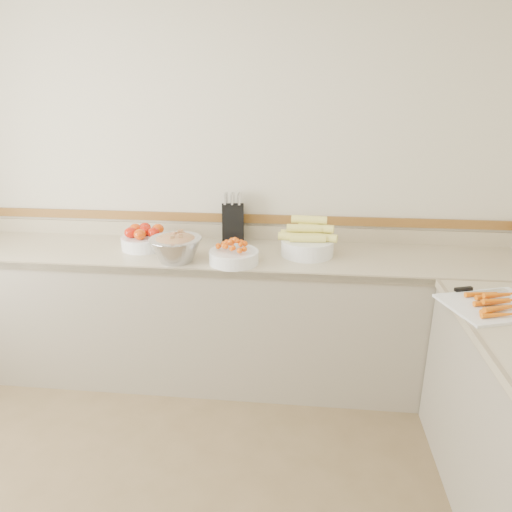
# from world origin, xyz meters

# --- Properties ---
(back_wall) EXTENTS (4.00, 0.00, 4.00)m
(back_wall) POSITION_xyz_m (0.00, 2.00, 1.30)
(back_wall) COLOR beige
(back_wall) RESTS_ON ground_plane
(counter_back) EXTENTS (4.00, 0.65, 1.08)m
(counter_back) POSITION_xyz_m (0.00, 1.68, 0.45)
(counter_back) COLOR tan
(counter_back) RESTS_ON ground_plane
(knife_block) EXTENTS (0.17, 0.19, 0.36)m
(knife_block) POSITION_xyz_m (0.13, 1.90, 1.04)
(knife_block) COLOR black
(knife_block) RESTS_ON counter_back
(tomato_bowl) EXTENTS (0.31, 0.31, 0.15)m
(tomato_bowl) POSITION_xyz_m (-0.43, 1.72, 0.96)
(tomato_bowl) COLOR white
(tomato_bowl) RESTS_ON counter_back
(cherry_tomato_bowl) EXTENTS (0.30, 0.30, 0.16)m
(cherry_tomato_bowl) POSITION_xyz_m (0.20, 1.49, 0.95)
(cherry_tomato_bowl) COLOR white
(cherry_tomato_bowl) RESTS_ON counter_back
(corn_bowl) EXTENTS (0.37, 0.34, 0.25)m
(corn_bowl) POSITION_xyz_m (0.64, 1.70, 0.98)
(corn_bowl) COLOR white
(corn_bowl) RESTS_ON counter_back
(rhubarb_bowl) EXTENTS (0.32, 0.32, 0.18)m
(rhubarb_bowl) POSITION_xyz_m (-0.15, 1.49, 0.99)
(rhubarb_bowl) COLOR #B2B2BA
(rhubarb_bowl) RESTS_ON counter_back
(cutting_board) EXTENTS (0.53, 0.47, 0.06)m
(cutting_board) POSITION_xyz_m (1.53, 1.01, 0.92)
(cutting_board) COLOR white
(cutting_board) RESTS_ON counter_right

